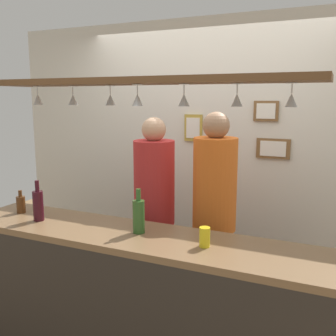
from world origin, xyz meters
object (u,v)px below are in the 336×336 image
Objects in this scene: bottle_wine_dark_red at (38,205)px; picture_frame_upper_small at (266,111)px; person_middle_red_shirt at (154,198)px; bottle_champagne_green at (139,216)px; person_right_orange_shirt at (214,201)px; drink_can at (205,237)px; bottle_beer_brown_stubby at (21,204)px; picture_frame_crest at (193,128)px; picture_frame_lower_pair at (273,149)px.

picture_frame_upper_small reaches higher than bottle_wine_dark_red.
picture_frame_upper_small is (1.35, 1.45, 0.65)m from bottle_wine_dark_red.
person_middle_red_shirt reaches higher than bottle_champagne_green.
picture_frame_upper_small reaches higher than person_right_orange_shirt.
bottle_beer_brown_stubby is at bearing 177.14° from drink_can.
bottle_beer_brown_stubby is at bearing 160.46° from bottle_wine_dark_red.
person_middle_red_shirt is at bearing 134.30° from drink_can.
picture_frame_crest reaches higher than bottle_wine_dark_red.
bottle_champagne_green is 1.36× the size of picture_frame_upper_small.
bottle_wine_dark_red is 1.66m from picture_frame_crest.
drink_can is (1.54, -0.08, -0.01)m from bottle_beer_brown_stubby.
picture_frame_upper_small reaches higher than bottle_champagne_green.
bottle_beer_brown_stubby is 1.48× the size of drink_can.
bottle_beer_brown_stubby is 0.69× the size of picture_frame_crest.
bottle_beer_brown_stubby is (-1.38, -0.62, -0.02)m from person_right_orange_shirt.
bottle_champagne_green is at bearing -116.51° from person_right_orange_shirt.
person_right_orange_shirt is at bearing -108.03° from picture_frame_upper_small.
bottle_wine_dark_red is at bearing -179.24° from drink_can.
bottle_champagne_green is 1.00× the size of picture_frame_lower_pair.
picture_frame_lower_pair is at bearing 0.00° from picture_frame_upper_small.
picture_frame_crest reaches higher than bottle_beer_brown_stubby.
person_right_orange_shirt is (0.52, 0.00, 0.03)m from person_middle_red_shirt.
picture_frame_lower_pair is at bearing 65.13° from bottle_champagne_green.
person_right_orange_shirt is at bearing 102.83° from drink_can.
bottle_beer_brown_stubby is at bearing -124.38° from picture_frame_crest.
picture_frame_crest is at bearing 65.45° from bottle_wine_dark_red.
drink_can is (1.28, 0.02, -0.06)m from bottle_wine_dark_red.
bottle_champagne_green is 1.46m from picture_frame_crest.
picture_frame_lower_pair is (0.77, 0.00, -0.16)m from picture_frame_crest.
person_right_orange_shirt is 1.52m from bottle_beer_brown_stubby.
person_middle_red_shirt is at bearing 180.00° from person_right_orange_shirt.
bottle_wine_dark_red is at bearing -133.09° from picture_frame_upper_small.
picture_frame_crest reaches higher than bottle_champagne_green.
picture_frame_upper_small reaches higher than bottle_beer_brown_stubby.
bottle_beer_brown_stubby is at bearing -140.10° from picture_frame_upper_small.
drink_can is at bearing -6.62° from bottle_champagne_green.
bottle_champagne_green is at bearing -84.45° from picture_frame_crest.
bottle_wine_dark_red reaches higher than bottle_beer_brown_stubby.
picture_frame_upper_small is at bearing 67.86° from bottle_champagne_green.
bottle_beer_brown_stubby is 0.82× the size of picture_frame_upper_small.
person_middle_red_shirt is at bearing -139.06° from picture_frame_lower_pair.
picture_frame_crest is 0.71m from picture_frame_upper_small.
person_right_orange_shirt is at bearing 63.49° from bottle_champagne_green.
bottle_wine_dark_red is 1.36× the size of picture_frame_upper_small.
drink_can is 0.41× the size of picture_frame_lower_pair.
picture_frame_crest is (-0.62, 1.43, 0.54)m from drink_can.
drink_can is 0.55× the size of picture_frame_upper_small.
bottle_champagne_green is at bearing -114.87° from picture_frame_lower_pair.
bottle_champagne_green is at bearing 5.24° from bottle_wine_dark_red.
bottle_beer_brown_stubby is (-0.86, -0.62, 0.01)m from person_middle_red_shirt.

